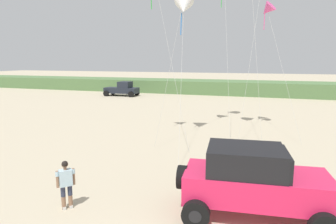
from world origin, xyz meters
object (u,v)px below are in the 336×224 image
Objects in this scene: kite_black_sled at (184,6)px; kite_white_parafoil at (267,10)px; person_watching at (66,182)px; distant_pickup at (122,89)px; jeep at (254,180)px.

kite_white_parafoil is at bearing 38.65° from kite_black_sled.
kite_black_sled is at bearing 82.69° from person_watching.
distant_pickup reaches higher than person_watching.
person_watching is 0.19× the size of kite_white_parafoil.
person_watching is at bearing -113.61° from kite_white_parafoil.
kite_black_sled reaches higher than distant_pickup.
jeep is at bearing -61.30° from kite_black_sled.
jeep reaches higher than person_watching.
jeep is 11.79m from kite_black_sled.
distant_pickup is (-12.64, 28.90, 0.00)m from person_watching.
kite_white_parafoil is (5.95, 13.62, 7.22)m from person_watching.
distant_pickup is 25.12m from kite_white_parafoil.
jeep is 0.55× the size of kite_black_sled.
person_watching is 16.53m from kite_white_parafoil.
kite_white_parafoil is (0.07, 12.18, 6.96)m from jeep.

